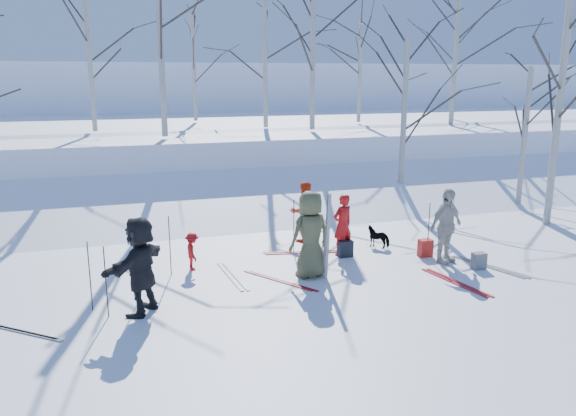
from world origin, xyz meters
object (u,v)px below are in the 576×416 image
object	(u,v)px
skier_redor_behind	(304,212)
backpack_dark	(345,249)
skier_olive_center	(310,234)
skier_red_north	(343,225)
dog	(379,237)
backpack_red	(425,248)
skier_cream_east	(446,226)
backpack_grey	(479,261)
skier_red_seated	(192,251)
skier_grey_west	(140,266)

from	to	relation	value
skier_redor_behind	backpack_dark	distance (m)	1.74
skier_olive_center	skier_redor_behind	xyz separation A→B (m)	(0.75, 2.60, -0.16)
skier_red_north	backpack_dark	xyz separation A→B (m)	(0.02, -0.14, -0.56)
dog	backpack_red	distance (m)	1.27
skier_cream_east	backpack_grey	xyz separation A→B (m)	(0.49, -0.64, -0.69)
skier_cream_east	dog	bearing A→B (deg)	100.56
skier_red_seated	skier_grey_west	size ratio (longest dim) A/B	0.47
skier_red_north	dog	xyz separation A→B (m)	(1.14, 0.33, -0.49)
skier_olive_center	backpack_grey	size ratio (longest dim) A/B	5.02
skier_olive_center	skier_grey_west	distance (m)	3.70
backpack_red	backpack_grey	distance (m)	1.35
skier_redor_behind	skier_cream_east	distance (m)	3.69
skier_redor_behind	dog	distance (m)	2.04
skier_olive_center	skier_cream_east	size ratio (longest dim) A/B	1.08
skier_red_north	backpack_dark	bearing A→B (deg)	79.73
skier_grey_west	backpack_dark	size ratio (longest dim) A/B	4.58
skier_redor_behind	skier_grey_west	distance (m)	5.57
dog	backpack_red	xyz separation A→B (m)	(0.74, -1.04, -0.06)
skier_redor_behind	skier_red_seated	bearing A→B (deg)	20.13
skier_cream_east	backpack_grey	world-z (taller)	skier_cream_east
skier_red_seated	skier_red_north	bearing A→B (deg)	-91.69
dog	backpack_dark	distance (m)	1.22
skier_red_seated	skier_olive_center	bearing A→B (deg)	-118.31
dog	skier_cream_east	bearing A→B (deg)	77.01
backpack_grey	dog	bearing A→B (deg)	122.76
backpack_red	backpack_grey	world-z (taller)	backpack_red
skier_olive_center	skier_red_north	size ratio (longest dim) A/B	1.25
backpack_dark	backpack_grey	bearing A→B (deg)	-34.35
skier_redor_behind	skier_cream_east	xyz separation A→B (m)	(2.57, -2.64, 0.09)
backpack_red	backpack_grey	size ratio (longest dim) A/B	1.11
skier_cream_east	backpack_red	xyz separation A→B (m)	(-0.19, 0.53, -0.67)
skier_olive_center	backpack_dark	xyz separation A→B (m)	(1.28, 1.05, -0.75)
backpack_dark	skier_grey_west	bearing A→B (deg)	-158.35
skier_redor_behind	backpack_red	size ratio (longest dim) A/B	3.78
skier_cream_east	backpack_grey	size ratio (longest dim) A/B	4.65
skier_red_seated	backpack_grey	world-z (taller)	skier_red_seated
dog	skier_olive_center	bearing A→B (deg)	-11.26
skier_red_north	skier_red_seated	world-z (taller)	skier_red_north
dog	backpack_dark	bearing A→B (deg)	-21.06
skier_redor_behind	backpack_grey	xyz separation A→B (m)	(3.07, -3.28, -0.60)
skier_red_seated	skier_cream_east	bearing A→B (deg)	-103.78
skier_grey_west	backpack_grey	bearing A→B (deg)	127.94
skier_redor_behind	skier_cream_east	world-z (taller)	skier_cream_east
skier_red_north	skier_red_seated	size ratio (longest dim) A/B	1.76
skier_grey_west	backpack_grey	world-z (taller)	skier_grey_west
skier_red_north	skier_redor_behind	world-z (taller)	skier_redor_behind
dog	backpack_grey	distance (m)	2.62
skier_grey_west	backpack_grey	size ratio (longest dim) A/B	4.82
backpack_red	dog	bearing A→B (deg)	125.45
skier_red_seated	backpack_grey	distance (m)	6.48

